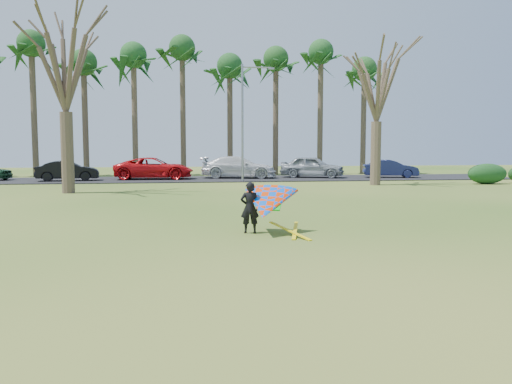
{
  "coord_description": "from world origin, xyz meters",
  "views": [
    {
      "loc": [
        -2.08,
        -12.11,
        2.38
      ],
      "look_at": [
        0.0,
        2.0,
        1.1
      ],
      "focal_mm": 35.0,
      "sensor_mm": 36.0,
      "label": 1
    }
  ],
  "objects": [
    {
      "name": "bare_tree_left",
      "position": [
        -8.0,
        15.0,
        6.92
      ],
      "size": [
        6.6,
        6.6,
        9.7
      ],
      "color": "#48382B",
      "rests_on": "ground"
    },
    {
      "name": "parking_strip",
      "position": [
        0.0,
        25.0,
        0.03
      ],
      "size": [
        46.0,
        7.0,
        0.06
      ],
      "primitive_type": "cube",
      "color": "black",
      "rests_on": "ground"
    },
    {
      "name": "kite_flyer",
      "position": [
        0.17,
        1.27,
        0.84
      ],
      "size": [
        2.13,
        2.39,
        2.02
      ],
      "color": "black",
      "rests_on": "ground"
    },
    {
      "name": "palm_2",
      "position": [
        -14.0,
        31.0,
        10.52
      ],
      "size": [
        4.84,
        4.84,
        12.24
      ],
      "color": "brown",
      "rests_on": "ground"
    },
    {
      "name": "streetlight",
      "position": [
        2.16,
        22.0,
        4.46
      ],
      "size": [
        2.28,
        0.18,
        8.0
      ],
      "color": "gray",
      "rests_on": "ground"
    },
    {
      "name": "hedge_near",
      "position": [
        17.54,
        17.76,
        0.67
      ],
      "size": [
        2.67,
        1.21,
        1.34
      ],
      "primitive_type": "ellipsoid",
      "color": "#153C19",
      "rests_on": "ground"
    },
    {
      "name": "palm_8",
      "position": [
        10.0,
        31.0,
        10.52
      ],
      "size": [
        4.84,
        4.84,
        12.24
      ],
      "color": "#4B3C2D",
      "rests_on": "ground"
    },
    {
      "name": "palm_5",
      "position": [
        -2.0,
        31.0,
        10.52
      ],
      "size": [
        4.84,
        4.84,
        12.24
      ],
      "color": "#4E3E2E",
      "rests_on": "ground"
    },
    {
      "name": "palm_4",
      "position": [
        -6.0,
        31.0,
        9.85
      ],
      "size": [
        4.84,
        4.84,
        11.54
      ],
      "color": "#493A2C",
      "rests_on": "ground"
    },
    {
      "name": "palm_6",
      "position": [
        2.0,
        31.0,
        9.17
      ],
      "size": [
        4.84,
        4.84,
        10.84
      ],
      "color": "#453629",
      "rests_on": "ground"
    },
    {
      "name": "car_4",
      "position": [
        7.83,
        25.35,
        0.89
      ],
      "size": [
        5.26,
        3.72,
        1.66
      ],
      "primitive_type": "imported",
      "rotation": [
        0.0,
        0.0,
        1.17
      ],
      "color": "gray",
      "rests_on": "parking_strip"
    },
    {
      "name": "car_3",
      "position": [
        2.13,
        25.53,
        0.88
      ],
      "size": [
        6.01,
        3.41,
        1.64
      ],
      "primitive_type": "imported",
      "rotation": [
        0.0,
        0.0,
        1.36
      ],
      "color": "silver",
      "rests_on": "parking_strip"
    },
    {
      "name": "bare_tree_right",
      "position": [
        10.0,
        18.0,
        6.57
      ],
      "size": [
        6.27,
        6.27,
        9.21
      ],
      "color": "#4D3C2E",
      "rests_on": "ground"
    },
    {
      "name": "car_1",
      "position": [
        -10.02,
        24.15,
        0.75
      ],
      "size": [
        4.34,
        1.97,
        1.38
      ],
      "primitive_type": "imported",
      "rotation": [
        0.0,
        0.0,
        1.7
      ],
      "color": "black",
      "rests_on": "parking_strip"
    },
    {
      "name": "palm_7",
      "position": [
        6.0,
        31.0,
        9.85
      ],
      "size": [
        4.84,
        4.84,
        11.54
      ],
      "color": "#46362A",
      "rests_on": "ground"
    },
    {
      "name": "car_5",
      "position": [
        13.84,
        24.52,
        0.74
      ],
      "size": [
        4.36,
        2.45,
        1.36
      ],
      "primitive_type": "imported",
      "rotation": [
        0.0,
        0.0,
        1.31
      ],
      "color": "#171D46",
      "rests_on": "parking_strip"
    },
    {
      "name": "palm_9",
      "position": [
        14.0,
        31.0,
        9.17
      ],
      "size": [
        4.84,
        4.84,
        10.84
      ],
      "color": "#4A3B2C",
      "rests_on": "ground"
    },
    {
      "name": "car_2",
      "position": [
        -4.16,
        25.14,
        0.85
      ],
      "size": [
        5.81,
        2.89,
        1.58
      ],
      "primitive_type": "imported",
      "rotation": [
        0.0,
        0.0,
        1.52
      ],
      "color": "red",
      "rests_on": "parking_strip"
    },
    {
      "name": "ground",
      "position": [
        0.0,
        0.0,
        0.0
      ],
      "size": [
        100.0,
        100.0,
        0.0
      ],
      "primitive_type": "plane",
      "color": "#1C4E11",
      "rests_on": "ground"
    },
    {
      "name": "palm_3",
      "position": [
        -10.0,
        31.0,
        9.17
      ],
      "size": [
        4.84,
        4.84,
        10.84
      ],
      "color": "#49392C",
      "rests_on": "ground"
    }
  ]
}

